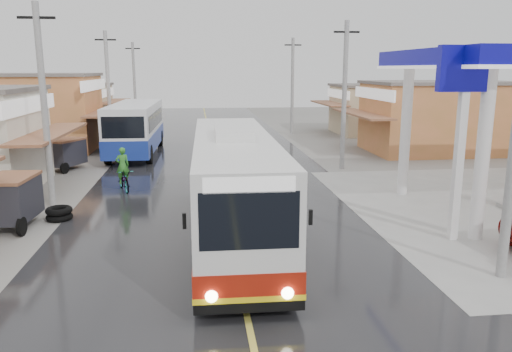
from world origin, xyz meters
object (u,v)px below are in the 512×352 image
object	(u,v)px
cyclist	(124,177)
tyre_stack	(59,214)
second_bus	(136,127)
tricycle_near	(11,198)
coach_bus	(234,186)
tricycle_far	(65,152)

from	to	relation	value
cyclist	tyre_stack	size ratio (longest dim) A/B	2.12
second_bus	tyre_stack	bearing A→B (deg)	-93.49
second_bus	tricycle_near	bearing A→B (deg)	-98.38
coach_bus	tyre_stack	xyz separation A→B (m)	(-6.29, 2.71, -1.53)
second_bus	tricycle_far	size ratio (longest dim) A/B	3.78
second_bus	tricycle_near	size ratio (longest dim) A/B	4.00
cyclist	tricycle_near	xyz separation A→B (m)	(-3.14, -5.04, 0.38)
tricycle_far	tricycle_near	bearing A→B (deg)	-61.22
second_bus	tyre_stack	size ratio (longest dim) A/B	10.30
tricycle_near	tricycle_far	xyz separation A→B (m)	(-0.72, 10.38, -0.07)
coach_bus	second_bus	world-z (taller)	coach_bus
second_bus	cyclist	size ratio (longest dim) A/B	4.86
cyclist	tricycle_far	bearing A→B (deg)	106.50
tricycle_near	cyclist	bearing A→B (deg)	61.52
tyre_stack	second_bus	bearing A→B (deg)	85.27
coach_bus	second_bus	distance (m)	17.95
tricycle_near	coach_bus	bearing A→B (deg)	-11.20
cyclist	tyre_stack	bearing A→B (deg)	-131.53
second_bus	tricycle_near	xyz separation A→B (m)	(-2.58, -15.20, -0.72)
second_bus	cyclist	world-z (taller)	second_bus
coach_bus	cyclist	size ratio (longest dim) A/B	5.77
tricycle_near	tricycle_far	world-z (taller)	tricycle_near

